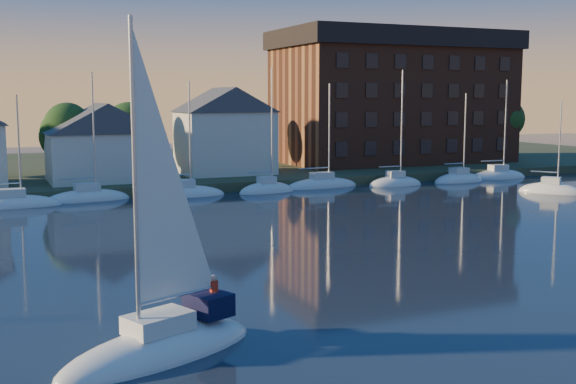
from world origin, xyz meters
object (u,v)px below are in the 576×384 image
hero_sailboat (162,340)px  drifting_sailboat_right (551,192)px  clubhouse_centre (103,141)px  condo_block (393,96)px  clubhouse_east (225,130)px

hero_sailboat → drifting_sailboat_right: 56.07m
clubhouse_centre → condo_block: size_ratio=0.37×
condo_block → hero_sailboat: (-46.19, -58.42, -9.22)m
clubhouse_centre → drifting_sailboat_right: bearing=-26.5°
clubhouse_centre → clubhouse_east: 14.17m
drifting_sailboat_right → clubhouse_centre: bearing=-153.6°
clubhouse_centre → drifting_sailboat_right: (41.21, -20.55, -5.04)m
condo_block → hero_sailboat: 75.05m
clubhouse_east → condo_block: (26.00, 5.95, 3.79)m
hero_sailboat → clubhouse_centre: bearing=-119.3°
condo_block → hero_sailboat: size_ratio=2.28×
clubhouse_east → hero_sailboat: bearing=-111.0°
hero_sailboat → drifting_sailboat_right: bearing=-170.1°
hero_sailboat → drifting_sailboat_right: size_ratio=1.31×
clubhouse_east → condo_block: 26.94m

